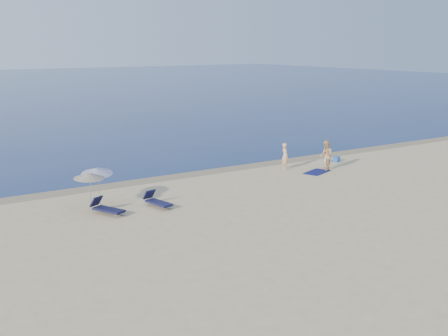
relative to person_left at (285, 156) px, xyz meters
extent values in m
cube|color=#847254|center=(-3.16, 2.04, -0.87)|extent=(240.00, 1.60, 0.00)
imported|color=#E0AA7E|center=(0.00, 0.00, 0.00)|extent=(0.59, 0.73, 1.74)
imported|color=tan|center=(2.10, -1.65, 0.11)|extent=(1.13, 1.20, 1.96)
cube|color=#0D1044|center=(1.13, -1.87, -0.85)|extent=(2.15, 1.66, 0.03)
cube|color=white|center=(4.02, 0.21, -0.73)|extent=(0.38, 0.35, 0.27)
cube|color=#2052B0|center=(4.56, -0.10, -0.69)|extent=(0.60, 0.52, 0.35)
cylinder|color=silver|center=(-13.35, -1.68, 0.01)|extent=(0.15, 0.29, 1.84)
cone|color=white|center=(-13.35, -1.41, 0.92)|extent=(2.10, 2.12, 0.51)
sphere|color=silver|center=(-13.35, -1.41, 1.07)|extent=(0.05, 0.05, 0.05)
cylinder|color=silver|center=(-14.03, -2.27, 0.00)|extent=(0.06, 0.13, 1.84)
cone|color=beige|center=(-14.03, -2.17, 0.91)|extent=(1.82, 1.83, 0.37)
sphere|color=silver|center=(-14.03, -2.17, 1.07)|extent=(0.05, 0.05, 0.05)
cube|color=#131334|center=(-13.52, -3.32, -0.63)|extent=(1.24, 1.74, 0.11)
cube|color=#131334|center=(-13.87, -2.57, -0.32)|extent=(0.71, 0.62, 0.53)
cylinder|color=#A5A5AD|center=(-13.30, -3.21, -0.75)|extent=(0.03, 0.03, 0.24)
cube|color=#15163B|center=(-10.94, -3.53, -0.64)|extent=(0.89, 1.68, 0.11)
cube|color=#15163B|center=(-11.10, -2.74, -0.34)|extent=(0.65, 0.50, 0.52)
cylinder|color=#A5A5AD|center=(-10.72, -3.48, -0.75)|extent=(0.03, 0.03, 0.23)
camera|label=1|loc=(-22.92, -28.20, 7.21)|focal=45.00mm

